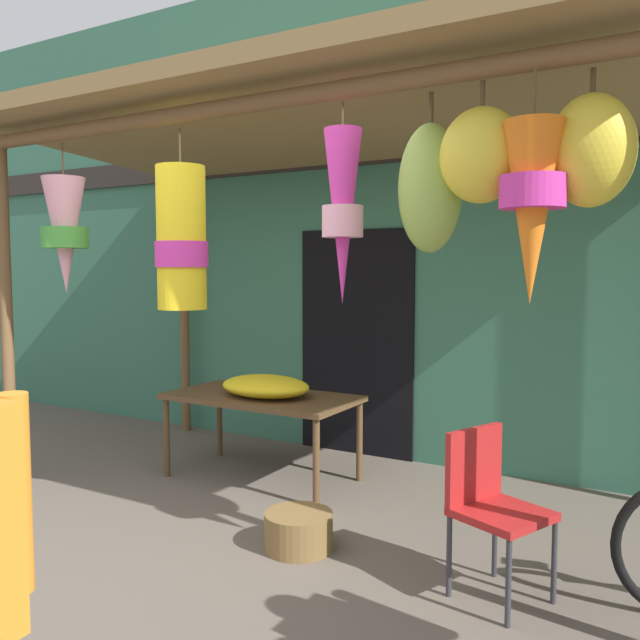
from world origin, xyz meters
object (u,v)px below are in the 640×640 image
flower_heap_on_table (267,386)px  wicker_basket_by_table (299,531)px  folding_chair (490,498)px  display_table (262,403)px

flower_heap_on_table → wicker_basket_by_table: (0.86, -0.92, -0.64)m
flower_heap_on_table → folding_chair: size_ratio=0.87×
flower_heap_on_table → wicker_basket_by_table: bearing=-46.9°
wicker_basket_by_table → folding_chair: bearing=1.3°
display_table → wicker_basket_by_table: bearing=-45.9°
flower_heap_on_table → folding_chair: (1.98, -0.89, -0.25)m
flower_heap_on_table → folding_chair: folding_chair is taller
display_table → flower_heap_on_table: bearing=-32.7°
wicker_basket_by_table → flower_heap_on_table: bearing=133.1°
display_table → flower_heap_on_table: size_ratio=2.03×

